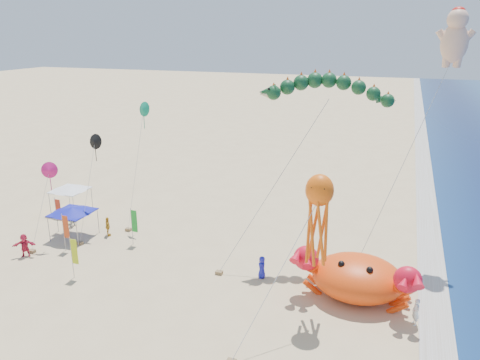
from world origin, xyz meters
name	(u,v)px	position (x,y,z in m)	size (l,w,h in m)	color
ground	(257,276)	(0.00, 0.00, 0.00)	(320.00, 320.00, 0.00)	#D1B784
foam_strip	(434,307)	(12.00, 0.00, 0.01)	(320.00, 320.00, 0.00)	silver
crab_inflatable	(357,277)	(7.07, -0.54, 1.56)	(8.07, 5.57, 3.54)	#F9450D
dragon_kite	(327,93)	(3.59, 4.73, 12.74)	(11.29, 7.75, 13.81)	#103D1E
cherub_kite	(455,37)	(11.73, 8.86, 16.56)	(6.23, 5.00, 18.57)	#FFC29B
octopus_kite	(318,213)	(4.73, -3.38, 6.82)	(4.29, 6.98, 9.17)	#FF620D
canopy_blue	(72,210)	(-16.84, 1.27, 2.44)	(3.40, 3.40, 2.71)	gray
canopy_white	(70,188)	(-20.91, 6.04, 2.44)	(3.30, 3.30, 2.71)	gray
feather_flags	(83,227)	(-14.39, -0.61, 2.01)	(8.17, 6.31, 3.20)	gray
beachgoers	(102,237)	(-13.41, 0.36, 0.87)	(30.66, 8.10, 1.88)	gold
small_kites	(96,150)	(-14.93, 2.74, 7.48)	(6.37, 10.01, 11.20)	#0B835B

